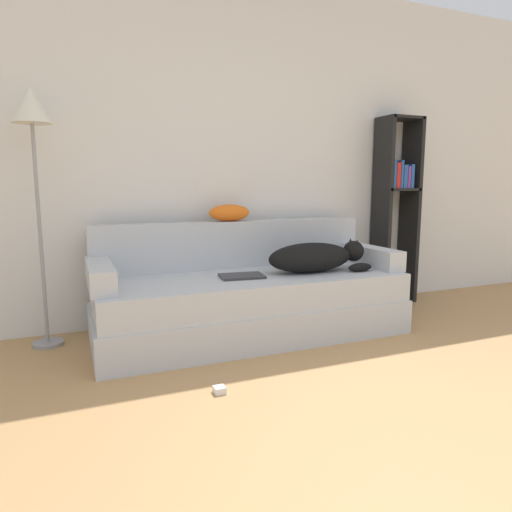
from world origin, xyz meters
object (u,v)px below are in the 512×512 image
throw_pillow (229,213)px  power_adapter (219,390)px  laptop (242,276)px  dog (316,257)px  couch (251,305)px  bookshelf (396,199)px  floor_lamp (32,129)px

throw_pillow → power_adapter: 1.54m
laptop → dog: bearing=4.9°
couch → dog: size_ratio=2.79×
bookshelf → power_adapter: (-2.09, -1.22, -0.93)m
laptop → floor_lamp: (-1.27, 0.38, 0.97)m
dog → power_adapter: dog is taller
floor_lamp → power_adapter: bearing=-53.1°
couch → throw_pillow: size_ratio=6.74×
throw_pillow → floor_lamp: 1.44m
throw_pillow → power_adapter: (-0.48, -1.19, -0.85)m
dog → floor_lamp: bearing=167.8°
bookshelf → dog: bearing=-156.6°
bookshelf → throw_pillow: bearing=-179.1°
dog → power_adapter: (-0.99, -0.74, -0.54)m
couch → dog: dog is taller
laptop → floor_lamp: 1.64m
dog → throw_pillow: bearing=138.4°
floor_lamp → power_adapter: 2.00m
power_adapter → laptop: bearing=61.3°
bookshelf → floor_lamp: bearing=-178.5°
laptop → bookshelf: (1.68, 0.46, 0.50)m
dog → laptop: dog is taller
dog → throw_pillow: throw_pillow is taller
couch → power_adapter: (-0.51, -0.81, -0.20)m
bookshelf → floor_lamp: 2.99m
throw_pillow → laptop: bearing=-98.4°
throw_pillow → power_adapter: bearing=-111.9°
floor_lamp → throw_pillow: bearing=2.3°
couch → bookshelf: 1.79m
dog → power_adapter: 1.34m
dog → floor_lamp: 2.07m
bookshelf → floor_lamp: (-2.95, -0.08, 0.48)m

